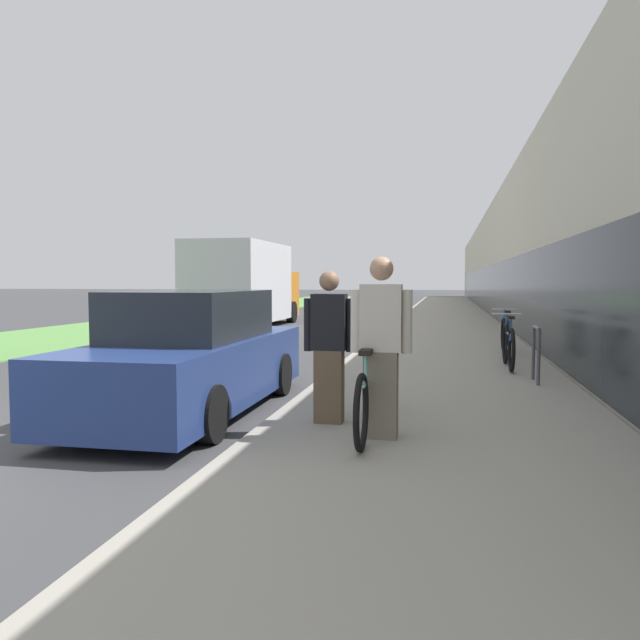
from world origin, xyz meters
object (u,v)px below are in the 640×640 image
person_rider (381,347)px  cruiser_bike_nearest (508,346)px  cruiser_bike_middle (506,335)px  parked_sedan_curbside (192,357)px  bike_rack_hoop (536,348)px  moving_truck (245,285)px  person_bystander (329,347)px  tandem_bicycle (372,393)px

person_rider → cruiser_bike_nearest: 5.55m
cruiser_bike_middle → parked_sedan_curbside: 7.60m
bike_rack_hoop → cruiser_bike_middle: cruiser_bike_middle is taller
moving_truck → person_rider: bearing=-67.2°
person_bystander → cruiser_bike_nearest: (2.29, 4.73, -0.42)m
tandem_bicycle → person_rider: size_ratio=1.38×
bike_rack_hoop → cruiser_bike_nearest: size_ratio=0.46×
bike_rack_hoop → cruiser_bike_middle: 3.79m
person_rider → person_bystander: person_rider is taller
tandem_bicycle → moving_truck: (-6.38, 15.16, 0.99)m
person_bystander → bike_rack_hoop: bearing=51.5°
tandem_bicycle → parked_sedan_curbside: size_ratio=0.53×
parked_sedan_curbside → bike_rack_hoop: bearing=29.0°
tandem_bicycle → bike_rack_hoop: size_ratio=2.85×
tandem_bicycle → cruiser_bike_nearest: cruiser_bike_nearest is taller
cruiser_bike_nearest → cruiser_bike_middle: 2.27m
person_rider → bike_rack_hoop: person_rider is taller
person_bystander → parked_sedan_curbside: bearing=158.2°
person_rider → cruiser_bike_middle: 7.77m
cruiser_bike_nearest → parked_sedan_curbside: size_ratio=0.40×
person_bystander → moving_truck: 16.05m
parked_sedan_curbside → person_bystander: bearing=-21.8°
person_rider → person_bystander: (-0.61, 0.54, -0.06)m
bike_rack_hoop → parked_sedan_curbside: 5.06m
cruiser_bike_nearest → parked_sedan_curbside: 5.77m
person_rider → person_bystander: size_ratio=1.08×
tandem_bicycle → cruiser_bike_nearest: size_ratio=1.32×
person_bystander → cruiser_bike_nearest: person_bystander is taller
cruiser_bike_middle → moving_truck: bearing=136.5°
person_bystander → cruiser_bike_middle: bearing=70.7°
tandem_bicycle → bike_rack_hoop: bearing=59.2°
parked_sedan_curbside → tandem_bicycle: bearing=-22.7°
tandem_bicycle → cruiser_bike_nearest: (1.80, 4.97, 0.02)m
person_rider → moving_truck: bearing=112.8°
cruiser_bike_nearest → cruiser_bike_middle: bearing=86.0°
person_bystander → tandem_bicycle: bearing=-25.9°
bike_rack_hoop → moving_truck: bearing=125.8°
person_bystander → cruiser_bike_middle: person_bystander is taller
tandem_bicycle → cruiser_bike_middle: (1.96, 7.23, 0.01)m
tandem_bicycle → person_bystander: size_ratio=1.48×
tandem_bicycle → parked_sedan_curbside: parked_sedan_curbside is taller
bike_rack_hoop → person_bystander: bearing=-128.5°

